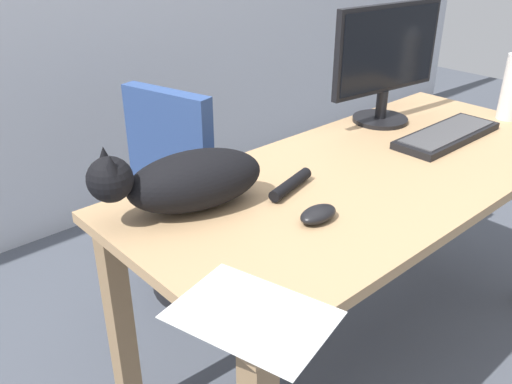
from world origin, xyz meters
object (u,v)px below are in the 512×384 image
(monitor, at_px, (387,60))
(cat, at_px, (187,180))
(water_bottle, at_px, (512,86))
(keyboard, at_px, (447,135))
(computer_mouse, at_px, (318,214))
(office_chair, at_px, (198,209))

(monitor, bearing_deg, cat, -175.42)
(water_bottle, bearing_deg, keyboard, 173.78)
(cat, xyz_separation_m, computer_mouse, (0.20, -0.27, -0.06))
(office_chair, bearing_deg, cat, -127.28)
(keyboard, height_order, cat, cat)
(monitor, bearing_deg, water_bottle, -38.31)
(keyboard, bearing_deg, computer_mouse, -173.62)
(office_chair, distance_m, monitor, 0.90)
(monitor, xyz_separation_m, water_bottle, (0.37, -0.29, -0.10))
(monitor, distance_m, cat, 0.93)
(cat, distance_m, computer_mouse, 0.34)
(monitor, relative_size, keyboard, 1.09)
(monitor, height_order, computer_mouse, monitor)
(monitor, bearing_deg, computer_mouse, -154.65)
(monitor, distance_m, keyboard, 0.33)
(computer_mouse, bearing_deg, water_bottle, 2.35)
(office_chair, xyz_separation_m, water_bottle, (0.89, -0.74, 0.48))
(keyboard, relative_size, cat, 0.74)
(office_chair, bearing_deg, water_bottle, -39.81)
(cat, xyz_separation_m, water_bottle, (1.29, -0.22, 0.04))
(office_chair, height_order, computer_mouse, office_chair)
(office_chair, bearing_deg, computer_mouse, -104.11)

